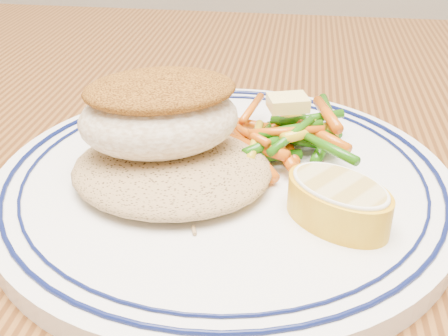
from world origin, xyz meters
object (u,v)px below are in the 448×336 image
at_px(rice_pilaf, 172,165).
at_px(dining_table, 247,288).
at_px(fish_fillet, 159,112).
at_px(vegetable_pile, 290,135).
at_px(lemon_wedge, 338,200).
at_px(plate, 224,182).

bearing_deg(rice_pilaf, dining_table, 31.70).
relative_size(rice_pilaf, fish_fillet, 1.08).
relative_size(rice_pilaf, vegetable_pile, 1.14).
xyz_separation_m(vegetable_pile, lemon_wedge, (0.03, -0.08, 0.00)).
bearing_deg(plate, rice_pilaf, -157.62).
relative_size(plate, fish_fillet, 2.52).
bearing_deg(vegetable_pile, plate, -136.73).
bearing_deg(lemon_wedge, rice_pilaf, 164.03).
relative_size(dining_table, rice_pilaf, 11.70).
relative_size(vegetable_pile, lemon_wedge, 1.34).
height_order(plate, vegetable_pile, vegetable_pile).
bearing_deg(rice_pilaf, plate, 22.38).
distance_m(plate, rice_pilaf, 0.04).
bearing_deg(dining_table, plate, -134.43).
relative_size(fish_fillet, vegetable_pile, 1.06).
height_order(plate, fish_fillet, fish_fillet).
height_order(dining_table, lemon_wedge, lemon_wedge).
height_order(dining_table, fish_fillet, fish_fillet).
relative_size(dining_table, plate, 4.99).
xyz_separation_m(rice_pilaf, fish_fillet, (-0.01, 0.01, 0.03)).
bearing_deg(plate, fish_fillet, -176.03).
bearing_deg(plate, vegetable_pile, 43.27).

